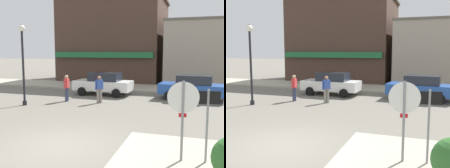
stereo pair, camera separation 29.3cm
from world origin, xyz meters
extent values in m
plane|color=#6B665B|center=(0.00, 0.00, 0.00)|extent=(160.00, 160.00, 0.00)
cube|color=#A89E8C|center=(0.00, 13.42, 0.07)|extent=(80.00, 4.00, 0.15)
cylinder|color=gray|center=(3.84, -0.31, 1.15)|extent=(0.07, 0.07, 2.30)
cylinder|color=red|center=(3.84, -0.29, 1.87)|extent=(0.76, 0.11, 0.76)
cylinder|color=white|center=(3.84, -0.31, 1.87)|extent=(0.81, 0.11, 0.82)
cube|color=red|center=(3.84, -0.30, 1.39)|extent=(0.20, 0.04, 0.11)
cylinder|color=gray|center=(4.46, -0.23, 1.05)|extent=(0.06, 0.06, 2.10)
cube|color=black|center=(4.46, -0.22, 1.88)|extent=(0.60, 0.09, 0.34)
cube|color=white|center=(4.46, -0.22, 1.88)|extent=(0.54, 0.08, 0.29)
cube|color=black|center=(4.46, -0.21, 1.88)|extent=(0.34, 0.05, 0.08)
cylinder|color=black|center=(-5.08, 5.15, 2.10)|extent=(0.12, 0.12, 4.20)
cylinder|color=black|center=(-5.08, 5.15, 0.12)|extent=(0.24, 0.24, 0.24)
sphere|color=white|center=(-5.08, 5.15, 4.31)|extent=(0.36, 0.36, 0.36)
cone|color=black|center=(-5.08, 5.15, 4.45)|extent=(0.32, 0.32, 0.18)
cube|color=white|center=(-2.02, 9.82, 0.67)|extent=(4.05, 1.82, 0.66)
cube|color=#1E232D|center=(-1.87, 9.82, 1.28)|extent=(2.12, 1.46, 0.56)
cylinder|color=black|center=(-3.28, 9.01, 0.30)|extent=(0.61, 0.20, 0.60)
cylinder|color=black|center=(-3.23, 10.71, 0.30)|extent=(0.61, 0.20, 0.60)
cylinder|color=black|center=(-0.80, 8.94, 0.30)|extent=(0.61, 0.20, 0.60)
cylinder|color=black|center=(-0.75, 10.64, 0.30)|extent=(0.61, 0.20, 0.60)
cube|color=#234C9E|center=(3.93, 9.78, 0.67)|extent=(4.15, 2.10, 0.66)
cube|color=#1E232D|center=(4.08, 9.77, 1.28)|extent=(2.21, 1.60, 0.56)
cylinder|color=black|center=(2.61, 9.06, 0.30)|extent=(0.62, 0.24, 0.60)
cylinder|color=black|center=(2.78, 10.75, 0.30)|extent=(0.62, 0.24, 0.60)
cylinder|color=black|center=(5.07, 8.81, 0.30)|extent=(0.62, 0.24, 0.60)
cylinder|color=black|center=(5.25, 10.50, 0.30)|extent=(0.62, 0.24, 0.60)
cylinder|color=gray|center=(-1.31, 6.94, 0.42)|extent=(0.16, 0.16, 0.85)
cylinder|color=gray|center=(-1.19, 7.07, 0.42)|extent=(0.16, 0.16, 0.85)
cube|color=#3351A8|center=(-1.25, 7.00, 1.12)|extent=(0.40, 0.42, 0.54)
sphere|color=#9E7051|center=(-1.25, 7.00, 1.50)|extent=(0.22, 0.22, 0.22)
cylinder|color=#3351A8|center=(-1.40, 6.83, 1.07)|extent=(0.13, 0.13, 0.52)
cylinder|color=#3351A8|center=(-1.10, 7.18, 1.07)|extent=(0.13, 0.13, 0.52)
cylinder|color=#2D334C|center=(-3.32, 6.82, 0.42)|extent=(0.16, 0.16, 0.85)
cylinder|color=#2D334C|center=(-3.34, 7.00, 0.42)|extent=(0.16, 0.16, 0.85)
cube|color=#D13838|center=(-3.33, 6.91, 1.12)|extent=(0.26, 0.38, 0.54)
sphere|color=tan|center=(-3.33, 6.91, 1.50)|extent=(0.22, 0.22, 0.22)
cylinder|color=#D13838|center=(-3.31, 6.68, 1.07)|extent=(0.10, 0.10, 0.52)
cylinder|color=#D13838|center=(-3.36, 7.14, 1.07)|extent=(0.10, 0.10, 0.52)
cube|color=#473328|center=(-4.07, 19.77, 4.07)|extent=(9.85, 8.71, 8.14)
cube|color=#1E6638|center=(-4.07, 15.27, 2.70)|extent=(9.36, 0.40, 0.50)
cube|color=#2E211A|center=(-4.07, 19.77, 8.26)|extent=(10.15, 8.97, 0.24)
cube|color=#9E9384|center=(5.10, 18.06, 2.77)|extent=(7.25, 6.26, 5.53)
cube|color=#5E584F|center=(5.10, 18.06, 5.63)|extent=(7.40, 6.39, 0.20)
camera|label=1|loc=(4.12, -7.27, 3.08)|focal=42.00mm
camera|label=2|loc=(4.40, -7.18, 3.08)|focal=42.00mm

